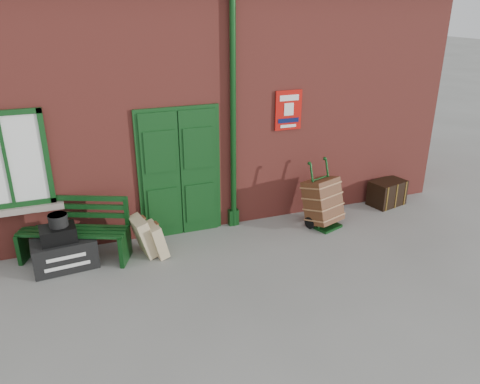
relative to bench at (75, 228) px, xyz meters
name	(u,v)px	position (x,y,z in m)	size (l,w,h in m)	color
ground	(225,270)	(2.09, -1.20, -0.52)	(80.00, 80.00, 0.00)	gray
station_building	(168,90)	(2.08, 2.29, 1.64)	(10.30, 4.30, 4.36)	#973A30
bench	(75,228)	(0.00, 0.00, 0.00)	(1.75, 1.13, 1.04)	#103A15
houdini_trunk	(65,254)	(-0.19, -0.27, -0.29)	(0.94, 0.51, 0.47)	black
strongbox	(58,234)	(-0.24, -0.27, 0.06)	(0.51, 0.37, 0.23)	black
hatbox	(58,220)	(-0.21, -0.24, 0.27)	(0.28, 0.28, 0.19)	black
suitcase_back	(144,236)	(1.02, -0.31, -0.18)	(0.19, 0.46, 0.65)	tan
suitcase_front	(156,240)	(1.20, -0.41, -0.23)	(0.17, 0.42, 0.56)	tan
porter_trolley	(323,202)	(4.26, -0.34, -0.06)	(0.75, 0.78, 1.20)	#0E3813
dark_trunk	(387,193)	(5.96, 0.05, -0.27)	(0.70, 0.46, 0.50)	black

